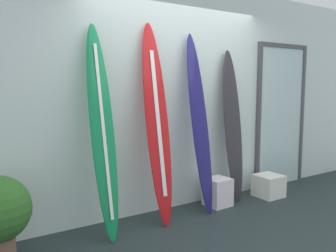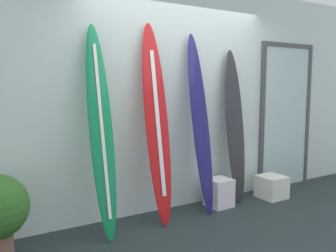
{
  "view_description": "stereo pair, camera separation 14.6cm",
  "coord_description": "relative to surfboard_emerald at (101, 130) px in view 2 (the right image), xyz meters",
  "views": [
    {
      "loc": [
        -2.41,
        -2.36,
        1.53
      ],
      "look_at": [
        -0.3,
        0.95,
        1.07
      ],
      "focal_mm": 37.09,
      "sensor_mm": 36.0,
      "label": 1
    },
    {
      "loc": [
        -2.28,
        -2.44,
        1.53
      ],
      "look_at": [
        -0.3,
        0.95,
        1.07
      ],
      "focal_mm": 37.09,
      "sensor_mm": 36.0,
      "label": 2
    }
  ],
  "objects": [
    {
      "name": "surfboard_navy",
      "position": [
        1.26,
        0.04,
        -0.0
      ],
      "size": [
        0.25,
        0.48,
        2.17
      ],
      "color": "navy",
      "rests_on": "ground"
    },
    {
      "name": "display_block_left",
      "position": [
        1.56,
        0.05,
        -0.91
      ],
      "size": [
        0.3,
        0.3,
        0.36
      ],
      "color": "silver",
      "rests_on": "ground"
    },
    {
      "name": "surfboard_emerald",
      "position": [
        0.0,
        0.0,
        0.0
      ],
      "size": [
        0.26,
        0.55,
        2.17
      ],
      "color": "#128245",
      "rests_on": "ground"
    },
    {
      "name": "surfboard_crimson",
      "position": [
        0.66,
        0.04,
        0.02
      ],
      "size": [
        0.3,
        0.51,
        2.24
      ],
      "color": "red",
      "rests_on": "ground"
    },
    {
      "name": "ground",
      "position": [
        1.12,
        -0.89,
        -1.11
      ],
      "size": [
        8.0,
        8.0,
        0.04
      ],
      "primitive_type": "cube",
      "color": "#222E2E"
    },
    {
      "name": "display_block_center",
      "position": [
        2.4,
        -0.05,
        -0.94
      ],
      "size": [
        0.34,
        0.34,
        0.3
      ],
      "color": "white",
      "rests_on": "ground"
    },
    {
      "name": "glass_door",
      "position": [
        3.01,
        0.29,
        0.02
      ],
      "size": [
        1.04,
        0.06,
        2.15
      ],
      "color": "silver",
      "rests_on": "ground"
    },
    {
      "name": "surfboard_charcoal",
      "position": [
        1.87,
        0.12,
        -0.1
      ],
      "size": [
        0.3,
        0.32,
        2.0
      ],
      "color": "#2C292E",
      "rests_on": "ground"
    },
    {
      "name": "wall_back",
      "position": [
        1.12,
        0.41,
        0.31
      ],
      "size": [
        7.2,
        0.2,
        2.8
      ],
      "primitive_type": "cube",
      "color": "silver",
      "rests_on": "ground"
    }
  ]
}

